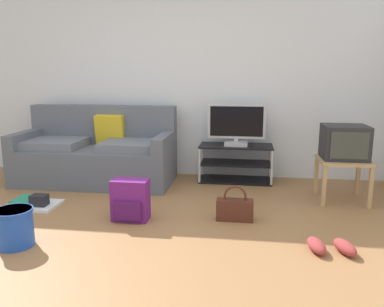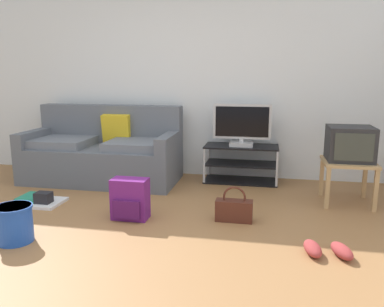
{
  "view_description": "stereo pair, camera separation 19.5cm",
  "coord_description": "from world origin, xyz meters",
  "px_view_note": "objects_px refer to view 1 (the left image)",
  "views": [
    {
      "loc": [
        0.98,
        -2.59,
        1.33
      ],
      "look_at": [
        0.49,
        0.91,
        0.6
      ],
      "focal_mm": 35.98,
      "sensor_mm": 36.0,
      "label": 1
    },
    {
      "loc": [
        1.17,
        -2.56,
        1.33
      ],
      "look_at": [
        0.49,
        0.91,
        0.6
      ],
      "focal_mm": 35.98,
      "sensor_mm": 36.0,
      "label": 2
    }
  ],
  "objects_px": {
    "side_table": "(343,166)",
    "crt_tv": "(344,142)",
    "cleaning_bucket": "(15,226)",
    "flat_tv": "(236,125)",
    "handbag": "(235,209)",
    "tv_stand": "(236,163)",
    "sneakers_pair": "(331,246)",
    "backpack": "(130,200)",
    "couch": "(97,154)",
    "floor_tray": "(33,203)"
  },
  "relations": [
    {
      "from": "flat_tv",
      "to": "sneakers_pair",
      "type": "distance_m",
      "value": 2.15
    },
    {
      "from": "handbag",
      "to": "backpack",
      "type": "bearing_deg",
      "value": -172.51
    },
    {
      "from": "tv_stand",
      "to": "floor_tray",
      "type": "height_order",
      "value": "tv_stand"
    },
    {
      "from": "couch",
      "to": "crt_tv",
      "type": "xyz_separation_m",
      "value": [
        2.86,
        -0.35,
        0.29
      ]
    },
    {
      "from": "backpack",
      "to": "floor_tray",
      "type": "height_order",
      "value": "backpack"
    },
    {
      "from": "cleaning_bucket",
      "to": "floor_tray",
      "type": "relative_size",
      "value": 0.6
    },
    {
      "from": "flat_tv",
      "to": "backpack",
      "type": "distance_m",
      "value": 1.8
    },
    {
      "from": "flat_tv",
      "to": "side_table",
      "type": "relative_size",
      "value": 1.38
    },
    {
      "from": "tv_stand",
      "to": "cleaning_bucket",
      "type": "height_order",
      "value": "tv_stand"
    },
    {
      "from": "backpack",
      "to": "floor_tray",
      "type": "xyz_separation_m",
      "value": [
        -1.1,
        0.22,
        -0.15
      ]
    },
    {
      "from": "flat_tv",
      "to": "backpack",
      "type": "xyz_separation_m",
      "value": [
        -0.92,
        -1.46,
        -0.53
      ]
    },
    {
      "from": "tv_stand",
      "to": "cleaning_bucket",
      "type": "xyz_separation_m",
      "value": [
        -1.66,
        -2.14,
        -0.07
      ]
    },
    {
      "from": "handbag",
      "to": "floor_tray",
      "type": "bearing_deg",
      "value": 177.48
    },
    {
      "from": "tv_stand",
      "to": "sneakers_pair",
      "type": "xyz_separation_m",
      "value": [
        0.78,
        -1.91,
        -0.18
      ]
    },
    {
      "from": "flat_tv",
      "to": "tv_stand",
      "type": "bearing_deg",
      "value": 90.0
    },
    {
      "from": "side_table",
      "to": "couch",
      "type": "bearing_deg",
      "value": 172.62
    },
    {
      "from": "handbag",
      "to": "flat_tv",
      "type": "bearing_deg",
      "value": 91.41
    },
    {
      "from": "crt_tv",
      "to": "backpack",
      "type": "relative_size",
      "value": 1.16
    },
    {
      "from": "sneakers_pair",
      "to": "floor_tray",
      "type": "relative_size",
      "value": 0.77
    },
    {
      "from": "flat_tv",
      "to": "floor_tray",
      "type": "bearing_deg",
      "value": -148.49
    },
    {
      "from": "flat_tv",
      "to": "sneakers_pair",
      "type": "relative_size",
      "value": 1.82
    },
    {
      "from": "crt_tv",
      "to": "floor_tray",
      "type": "relative_size",
      "value": 0.89
    },
    {
      "from": "tv_stand",
      "to": "backpack",
      "type": "distance_m",
      "value": 1.74
    },
    {
      "from": "crt_tv",
      "to": "cleaning_bucket",
      "type": "xyz_separation_m",
      "value": [
        -2.8,
        -1.53,
        -0.47
      ]
    },
    {
      "from": "side_table",
      "to": "crt_tv",
      "type": "relative_size",
      "value": 1.14
    },
    {
      "from": "tv_stand",
      "to": "sneakers_pair",
      "type": "height_order",
      "value": "tv_stand"
    },
    {
      "from": "couch",
      "to": "tv_stand",
      "type": "relative_size",
      "value": 2.1
    },
    {
      "from": "couch",
      "to": "cleaning_bucket",
      "type": "bearing_deg",
      "value": -88.19
    },
    {
      "from": "sneakers_pair",
      "to": "tv_stand",
      "type": "bearing_deg",
      "value": 112.1
    },
    {
      "from": "couch",
      "to": "crt_tv",
      "type": "relative_size",
      "value": 4.26
    },
    {
      "from": "side_table",
      "to": "crt_tv",
      "type": "height_order",
      "value": "crt_tv"
    },
    {
      "from": "sneakers_pair",
      "to": "cleaning_bucket",
      "type": "bearing_deg",
      "value": -174.6
    },
    {
      "from": "flat_tv",
      "to": "cleaning_bucket",
      "type": "xyz_separation_m",
      "value": [
        -1.66,
        -2.12,
        -0.55
      ]
    },
    {
      "from": "crt_tv",
      "to": "side_table",
      "type": "bearing_deg",
      "value": -90.0
    },
    {
      "from": "cleaning_bucket",
      "to": "side_table",
      "type": "bearing_deg",
      "value": 28.45
    },
    {
      "from": "flat_tv",
      "to": "backpack",
      "type": "height_order",
      "value": "flat_tv"
    },
    {
      "from": "backpack",
      "to": "floor_tray",
      "type": "bearing_deg",
      "value": -165.31
    },
    {
      "from": "tv_stand",
      "to": "flat_tv",
      "type": "bearing_deg",
      "value": -90.0
    },
    {
      "from": "flat_tv",
      "to": "floor_tray",
      "type": "xyz_separation_m",
      "value": [
        -2.02,
        -1.24,
        -0.67
      ]
    },
    {
      "from": "cleaning_bucket",
      "to": "floor_tray",
      "type": "height_order",
      "value": "cleaning_bucket"
    },
    {
      "from": "couch",
      "to": "backpack",
      "type": "bearing_deg",
      "value": -57.0
    },
    {
      "from": "couch",
      "to": "cleaning_bucket",
      "type": "distance_m",
      "value": 1.9
    },
    {
      "from": "floor_tray",
      "to": "backpack",
      "type": "bearing_deg",
      "value": -11.13
    },
    {
      "from": "tv_stand",
      "to": "backpack",
      "type": "xyz_separation_m",
      "value": [
        -0.92,
        -1.48,
        -0.04
      ]
    },
    {
      "from": "handbag",
      "to": "sneakers_pair",
      "type": "xyz_separation_m",
      "value": [
        0.74,
        -0.56,
        -0.06
      ]
    },
    {
      "from": "flat_tv",
      "to": "handbag",
      "type": "relative_size",
      "value": 2.07
    },
    {
      "from": "tv_stand",
      "to": "sneakers_pair",
      "type": "relative_size",
      "value": 2.35
    },
    {
      "from": "cleaning_bucket",
      "to": "flat_tv",
      "type": "bearing_deg",
      "value": 51.92
    },
    {
      "from": "couch",
      "to": "handbag",
      "type": "bearing_deg",
      "value": -32.13
    },
    {
      "from": "tv_stand",
      "to": "side_table",
      "type": "xyz_separation_m",
      "value": [
        1.14,
        -0.62,
        0.15
      ]
    }
  ]
}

